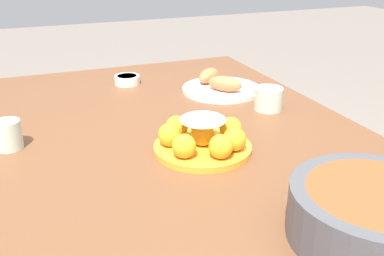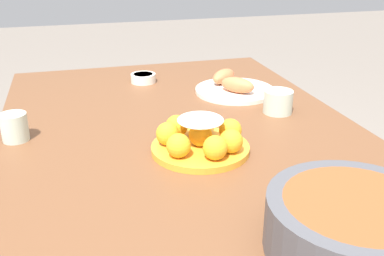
% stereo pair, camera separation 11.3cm
% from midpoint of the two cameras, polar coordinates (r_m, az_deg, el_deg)
% --- Properties ---
extents(dining_table, '(1.47, 0.98, 0.72)m').
position_cam_midpoint_polar(dining_table, '(1.23, -3.85, -4.37)').
color(dining_table, brown).
rests_on(dining_table, ground_plane).
extents(cake_plate, '(0.24, 0.24, 0.09)m').
position_cam_midpoint_polar(cake_plate, '(1.09, -1.65, -1.32)').
color(cake_plate, gold).
rests_on(cake_plate, dining_table).
extents(serving_bowl, '(0.29, 0.29, 0.09)m').
position_cam_midpoint_polar(serving_bowl, '(0.82, 18.53, -10.40)').
color(serving_bowl, '#4C4C51').
rests_on(serving_bowl, dining_table).
extents(sauce_bowl, '(0.09, 0.09, 0.03)m').
position_cam_midpoint_polar(sauce_bowl, '(1.64, -10.23, 6.05)').
color(sauce_bowl, silver).
rests_on(sauce_bowl, dining_table).
extents(seafood_platter, '(0.27, 0.27, 0.06)m').
position_cam_midpoint_polar(seafood_platter, '(1.53, 1.42, 5.36)').
color(seafood_platter, silver).
rests_on(seafood_platter, dining_table).
extents(cup_near, '(0.07, 0.07, 0.07)m').
position_cam_midpoint_polar(cup_near, '(1.21, -24.89, -0.86)').
color(cup_near, beige).
rests_on(cup_near, dining_table).
extents(cup_far, '(0.09, 0.09, 0.07)m').
position_cam_midpoint_polar(cup_far, '(1.37, 7.35, 3.66)').
color(cup_far, beige).
rests_on(cup_far, dining_table).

